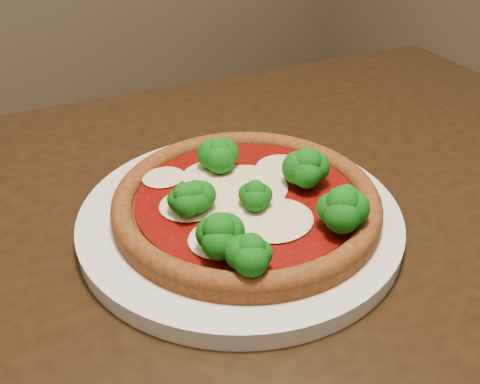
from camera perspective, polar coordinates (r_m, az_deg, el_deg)
dining_table at (r=0.55m, az=2.54°, el=-16.45°), size 1.21×1.06×0.75m
plate at (r=0.53m, az=0.00°, el=-2.80°), size 0.32×0.32×0.02m
pizza at (r=0.51m, az=1.00°, el=-0.82°), size 0.26×0.26×0.06m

